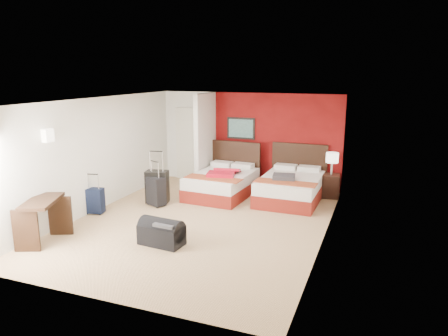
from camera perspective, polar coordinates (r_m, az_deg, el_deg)
The scene contains 17 objects.
ground at distance 8.76m, azimuth -3.23°, elevation -7.38°, with size 6.50×6.50×0.00m, color #D3B082.
room_walls at distance 10.26m, azimuth -7.27°, elevation 2.85°, with size 5.02×6.52×2.50m.
red_accent_panel at distance 11.17m, azimuth 7.01°, elevation 3.66°, with size 3.50×0.04×2.50m, color maroon.
partition_wall at distance 11.14m, azimuth -2.55°, elevation 3.72°, with size 0.12×1.20×2.50m, color silver.
entry_door at distance 12.02m, azimuth -4.72°, elevation 3.28°, with size 0.82×0.06×2.05m, color silver.
bed_left at distance 10.47m, azimuth -0.29°, elevation -2.26°, with size 1.34×1.92×0.58m, color white.
bed_right at distance 10.19m, azimuth 9.01°, elevation -2.83°, with size 1.37×1.96×0.59m, color white.
red_suitcase_open at distance 10.26m, azimuth 0.03°, elevation -0.61°, with size 0.64×0.88×0.11m, color red.
jacket_bundle at distance 9.84m, azimuth 8.15°, elevation -1.24°, with size 0.51×0.40×0.12m, color #3F3E44.
nightstand at distance 10.68m, azimuth 14.29°, elevation -2.36°, with size 0.41×0.41×0.58m, color black.
table_lamp at distance 10.55m, azimuth 14.46°, elevation 0.57°, with size 0.30×0.30×0.54m, color white.
suitcase_black at distance 9.96m, azimuth -9.06°, elevation -2.69°, with size 0.51×0.32×0.76m, color black.
suitcase_charcoal at distance 9.82m, azimuth -9.26°, elevation -3.25°, with size 0.44×0.27×0.65m, color black.
suitcase_navy at distance 9.60m, azimuth -17.18°, elevation -4.41°, with size 0.39×0.24×0.54m, color black.
duffel_bag at distance 7.70m, azimuth -8.50°, elevation -8.84°, with size 0.79×0.42×0.40m, color black.
jacket_draped at distance 7.51m, azimuth -7.73°, elevation -7.53°, with size 0.40×0.33×0.05m, color #3E3E44.
desk at distance 8.28m, azimuth -23.32°, elevation -6.68°, with size 0.49×0.98×0.82m, color black.
Camera 1 is at (3.37, -7.48, 3.05)m, focal length 33.60 mm.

